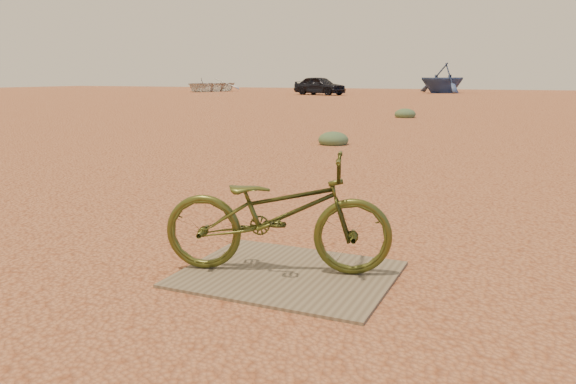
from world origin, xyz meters
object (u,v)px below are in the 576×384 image
at_px(bicycle, 277,213).
at_px(car, 320,86).
at_px(boat_near_left, 208,85).
at_px(plywood_board, 288,274).
at_px(boat_far_left, 443,78).

relative_size(bicycle, car, 0.40).
height_order(car, boat_near_left, car).
distance_m(bicycle, boat_near_left, 49.56).
distance_m(car, boat_near_left, 13.62).
distance_m(plywood_board, boat_far_left, 46.20).
xyz_separation_m(bicycle, car, (-13.79, 37.16, 0.25)).
height_order(bicycle, boat_far_left, boat_far_left).
bearing_deg(car, plywood_board, -142.81).
bearing_deg(boat_near_left, bicycle, -52.71).
distance_m(plywood_board, bicycle, 0.45).
bearing_deg(car, boat_far_left, -25.51).
xyz_separation_m(plywood_board, car, (-13.88, 37.17, 0.69)).
xyz_separation_m(bicycle, boat_far_left, (-5.98, 45.77, 0.80)).
height_order(plywood_board, bicycle, bicycle).
xyz_separation_m(car, boat_far_left, (7.81, 8.61, 0.55)).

